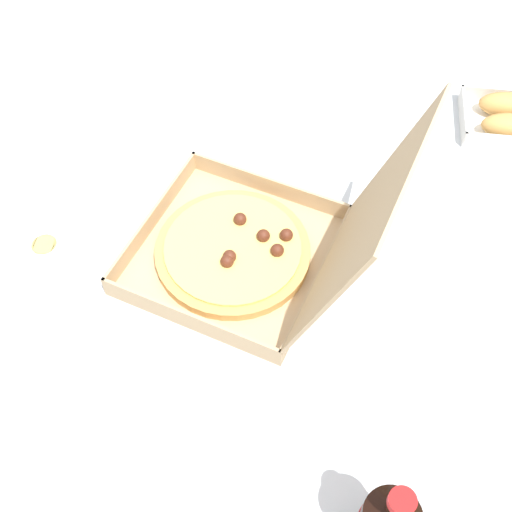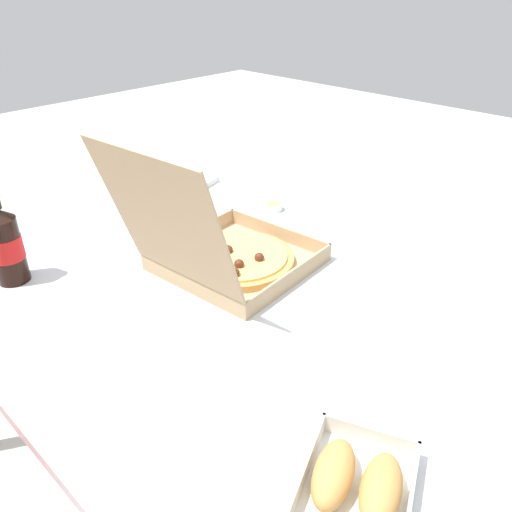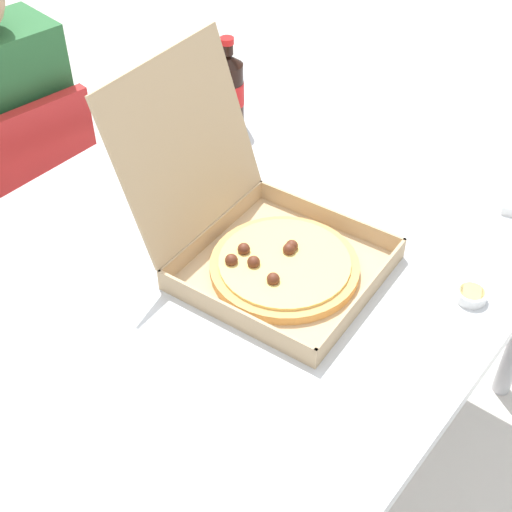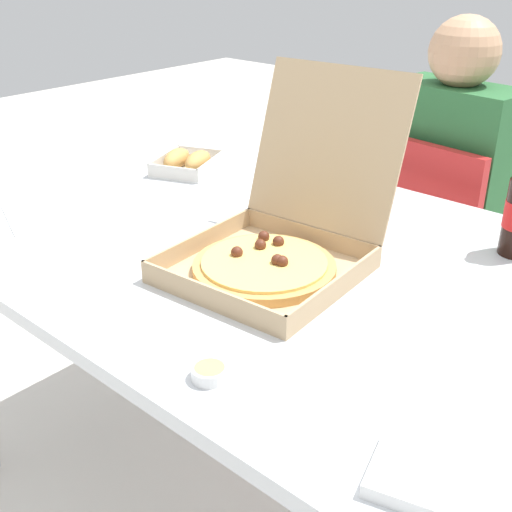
% 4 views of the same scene
% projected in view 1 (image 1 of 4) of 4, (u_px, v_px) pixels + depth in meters
% --- Properties ---
extents(ground_plane, '(10.00, 10.00, 0.00)m').
position_uv_depth(ground_plane, '(283.00, 420.00, 1.77)').
color(ground_plane, beige).
extents(dining_table, '(1.50, 1.00, 0.74)m').
position_uv_depth(dining_table, '(294.00, 283.00, 1.23)').
color(dining_table, silver).
rests_on(dining_table, ground_plane).
extents(pizza_box_open, '(0.37, 0.46, 0.36)m').
position_uv_depth(pizza_box_open, '(254.00, 247.00, 1.13)').
color(pizza_box_open, tan).
rests_on(pizza_box_open, dining_table).
extents(bread_side_box, '(0.21, 0.23, 0.06)m').
position_uv_depth(bread_side_box, '(508.00, 117.00, 1.36)').
color(bread_side_box, white).
rests_on(bread_side_box, dining_table).
extents(paper_menu, '(0.25, 0.21, 0.00)m').
position_uv_depth(paper_menu, '(316.00, 55.00, 1.52)').
color(paper_menu, white).
rests_on(paper_menu, dining_table).
extents(dipping_sauce_cup, '(0.06, 0.06, 0.02)m').
position_uv_depth(dipping_sauce_cup, '(45.00, 247.00, 1.18)').
color(dipping_sauce_cup, white).
rests_on(dipping_sauce_cup, dining_table).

